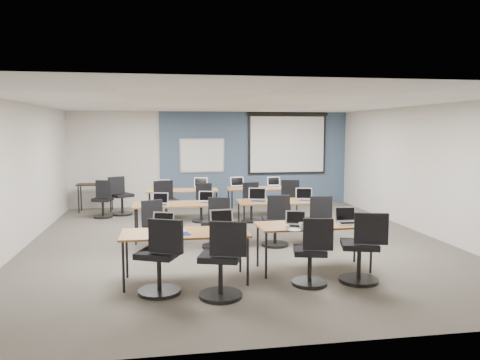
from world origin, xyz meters
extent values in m
cube|color=#6B6354|center=(0.00, 0.00, 0.00)|extent=(8.00, 9.00, 0.02)
cube|color=white|center=(0.00, 0.00, 2.70)|extent=(8.00, 9.00, 0.02)
cube|color=beige|center=(0.00, 4.50, 1.35)|extent=(8.00, 0.04, 2.70)
cube|color=beige|center=(0.00, -4.50, 1.35)|extent=(8.00, 0.04, 2.70)
cube|color=beige|center=(-4.00, 0.00, 1.35)|extent=(0.04, 9.00, 2.70)
cube|color=beige|center=(4.00, 0.00, 1.35)|extent=(0.04, 9.00, 2.70)
cube|color=#3D5977|center=(1.25, 4.47, 1.35)|extent=(5.50, 0.04, 2.70)
cube|color=#B9BBBC|center=(-0.30, 4.43, 1.45)|extent=(1.28, 0.02, 0.98)
cube|color=white|center=(-0.30, 4.42, 1.45)|extent=(1.20, 0.02, 0.90)
cube|color=black|center=(2.20, 4.41, 1.80)|extent=(2.32, 0.03, 1.82)
cube|color=white|center=(2.20, 4.40, 1.76)|extent=(2.20, 0.02, 1.62)
cylinder|color=black|center=(2.20, 4.40, 2.64)|extent=(2.40, 0.10, 0.10)
cube|color=brown|center=(-1.11, -2.27, 0.71)|extent=(1.83, 0.76, 0.03)
cylinder|color=black|center=(-1.97, -2.59, 0.35)|extent=(0.04, 0.04, 0.70)
cylinder|color=black|center=(-0.26, -2.59, 0.35)|extent=(0.04, 0.04, 0.70)
cylinder|color=black|center=(-1.97, -1.95, 0.35)|extent=(0.04, 0.04, 0.70)
cylinder|color=black|center=(-0.26, -1.95, 0.35)|extent=(0.04, 0.04, 0.70)
cube|color=#946841|center=(0.89, -2.02, 0.71)|extent=(1.77, 0.74, 0.03)
cylinder|color=black|center=(0.06, -2.33, 0.35)|extent=(0.04, 0.04, 0.70)
cylinder|color=black|center=(1.71, -2.33, 0.35)|extent=(0.04, 0.04, 0.70)
cylinder|color=black|center=(0.06, -1.71, 0.35)|extent=(0.04, 0.04, 0.70)
cylinder|color=black|center=(1.71, -1.71, 0.35)|extent=(0.04, 0.04, 0.70)
cube|color=#A46A3B|center=(-1.10, 0.38, 0.71)|extent=(1.82, 0.76, 0.03)
cylinder|color=black|center=(-1.95, 0.06, 0.35)|extent=(0.04, 0.04, 0.70)
cylinder|color=black|center=(-0.25, 0.06, 0.35)|extent=(0.04, 0.04, 0.70)
cylinder|color=black|center=(-1.95, 0.70, 0.35)|extent=(0.04, 0.04, 0.70)
cylinder|color=black|center=(-0.25, 0.70, 0.35)|extent=(0.04, 0.04, 0.70)
cube|color=olive|center=(1.03, 0.38, 0.71)|extent=(1.89, 0.79, 0.03)
cylinder|color=black|center=(0.15, 0.05, 0.35)|extent=(0.04, 0.04, 0.70)
cylinder|color=black|center=(1.92, 0.05, 0.35)|extent=(0.04, 0.04, 0.70)
cylinder|color=black|center=(0.15, 0.71, 0.35)|extent=(0.04, 0.04, 0.70)
cylinder|color=black|center=(1.92, 0.71, 0.35)|extent=(0.04, 0.04, 0.70)
cube|color=#A66E3D|center=(-0.95, 2.50, 0.71)|extent=(1.72, 0.72, 0.03)
cylinder|color=black|center=(-1.75, 2.20, 0.35)|extent=(0.04, 0.04, 0.70)
cylinder|color=black|center=(-0.15, 2.20, 0.35)|extent=(0.04, 0.04, 0.70)
cylinder|color=black|center=(-1.75, 2.79, 0.35)|extent=(0.04, 0.04, 0.70)
cylinder|color=black|center=(-0.15, 2.79, 0.35)|extent=(0.04, 0.04, 0.70)
cube|color=brown|center=(1.06, 2.55, 0.71)|extent=(1.76, 0.73, 0.03)
cylinder|color=black|center=(0.24, 2.24, 0.35)|extent=(0.04, 0.04, 0.70)
cylinder|color=black|center=(1.87, 2.24, 0.35)|extent=(0.04, 0.04, 0.70)
cylinder|color=black|center=(0.24, 2.86, 0.35)|extent=(0.04, 0.04, 0.70)
cylinder|color=black|center=(1.87, 2.86, 0.35)|extent=(0.04, 0.04, 0.70)
cube|color=#B1B1BF|center=(-1.42, -2.10, 0.74)|extent=(0.33, 0.24, 0.02)
cube|color=black|center=(-1.42, -2.12, 0.75)|extent=(0.28, 0.14, 0.00)
cube|color=#B1B1BF|center=(-1.42, -1.97, 0.87)|extent=(0.33, 0.06, 0.23)
cube|color=black|center=(-1.42, -1.98, 0.87)|extent=(0.29, 0.04, 0.19)
ellipsoid|color=white|center=(-1.14, -2.26, 0.74)|extent=(0.08, 0.11, 0.03)
cylinder|color=black|center=(-1.49, -2.71, 0.03)|extent=(0.58, 0.58, 0.05)
cylinder|color=black|center=(-1.49, -2.71, 0.25)|extent=(0.06, 0.06, 0.51)
cube|color=black|center=(-1.49, -2.71, 0.55)|extent=(0.51, 0.51, 0.08)
cube|color=black|center=(-1.40, -2.92, 0.83)|extent=(0.46, 0.06, 0.44)
cube|color=#BABAC8|center=(-0.55, -2.14, 0.74)|extent=(0.36, 0.26, 0.02)
cube|color=black|center=(-0.55, -2.16, 0.75)|extent=(0.30, 0.15, 0.00)
cube|color=#BABAC8|center=(-0.55, -2.00, 0.88)|extent=(0.36, 0.07, 0.25)
cube|color=black|center=(-0.55, -2.01, 0.88)|extent=(0.31, 0.05, 0.20)
ellipsoid|color=white|center=(-0.31, -2.28, 0.74)|extent=(0.09, 0.11, 0.04)
cylinder|color=black|center=(-0.70, -2.99, 0.03)|extent=(0.58, 0.58, 0.05)
cylinder|color=black|center=(-0.70, -2.99, 0.26)|extent=(0.06, 0.06, 0.51)
cube|color=black|center=(-0.70, -2.99, 0.55)|extent=(0.51, 0.51, 0.08)
cube|color=black|center=(-0.63, -3.21, 0.83)|extent=(0.47, 0.06, 0.44)
cube|color=silver|center=(0.57, -2.23, 0.74)|extent=(0.31, 0.22, 0.02)
cube|color=black|center=(0.57, -2.25, 0.75)|extent=(0.26, 0.13, 0.00)
cube|color=silver|center=(0.57, -2.10, 0.86)|extent=(0.31, 0.06, 0.21)
cube|color=black|center=(0.57, -2.11, 0.86)|extent=(0.27, 0.04, 0.17)
ellipsoid|color=white|center=(0.73, -2.28, 0.74)|extent=(0.07, 0.10, 0.04)
cylinder|color=black|center=(0.61, -2.69, 0.03)|extent=(0.51, 0.51, 0.05)
cylinder|color=black|center=(0.61, -2.69, 0.23)|extent=(0.06, 0.06, 0.45)
cube|color=black|center=(0.61, -2.69, 0.49)|extent=(0.45, 0.45, 0.08)
cube|color=black|center=(0.66, -2.89, 0.77)|extent=(0.41, 0.06, 0.44)
cube|color=silver|center=(1.42, -2.12, 0.74)|extent=(0.34, 0.24, 0.02)
cube|color=black|center=(1.42, -2.14, 0.75)|extent=(0.29, 0.14, 0.00)
cube|color=silver|center=(1.42, -1.99, 0.87)|extent=(0.34, 0.06, 0.23)
cube|color=black|center=(1.42, -2.00, 0.87)|extent=(0.30, 0.04, 0.19)
ellipsoid|color=white|center=(1.59, -2.29, 0.74)|extent=(0.06, 0.10, 0.04)
cylinder|color=black|center=(1.36, -2.69, 0.03)|extent=(0.57, 0.57, 0.05)
cylinder|color=black|center=(1.36, -2.69, 0.25)|extent=(0.06, 0.06, 0.51)
cube|color=black|center=(1.36, -2.69, 0.55)|extent=(0.51, 0.51, 0.08)
cube|color=black|center=(1.42, -2.91, 0.83)|extent=(0.46, 0.06, 0.44)
cube|color=silver|center=(-1.47, 0.17, 0.74)|extent=(0.31, 0.23, 0.02)
cube|color=black|center=(-1.47, 0.15, 0.75)|extent=(0.26, 0.13, 0.00)
cube|color=silver|center=(-1.47, 0.30, 0.86)|extent=(0.31, 0.06, 0.21)
cube|color=black|center=(-1.47, 0.29, 0.86)|extent=(0.27, 0.04, 0.18)
ellipsoid|color=white|center=(-1.32, 0.15, 0.74)|extent=(0.06, 0.09, 0.03)
cylinder|color=black|center=(-1.55, -0.40, 0.03)|extent=(0.47, 0.47, 0.05)
cylinder|color=black|center=(-1.55, -0.40, 0.21)|extent=(0.06, 0.06, 0.41)
cube|color=black|center=(-1.55, -0.40, 0.45)|extent=(0.41, 0.41, 0.08)
cube|color=black|center=(-1.62, -0.58, 0.73)|extent=(0.38, 0.06, 0.44)
cube|color=#AEAEAE|center=(-0.56, 0.32, 0.74)|extent=(0.30, 0.22, 0.02)
cube|color=black|center=(-0.56, 0.30, 0.75)|extent=(0.25, 0.13, 0.00)
cube|color=#AEAEAE|center=(-0.56, 0.44, 0.86)|extent=(0.30, 0.06, 0.21)
cube|color=black|center=(-0.56, 0.43, 0.86)|extent=(0.26, 0.04, 0.17)
ellipsoid|color=white|center=(-0.29, 0.18, 0.74)|extent=(0.08, 0.11, 0.04)
cylinder|color=black|center=(-0.48, -0.39, 0.03)|extent=(0.49, 0.49, 0.05)
cylinder|color=black|center=(-0.48, -0.39, 0.22)|extent=(0.06, 0.06, 0.43)
cube|color=black|center=(-0.48, -0.39, 0.47)|extent=(0.43, 0.43, 0.08)
cube|color=black|center=(-0.42, -0.58, 0.75)|extent=(0.39, 0.06, 0.44)
cube|color=silver|center=(0.50, 0.31, 0.74)|extent=(0.36, 0.26, 0.02)
cube|color=black|center=(0.50, 0.29, 0.75)|extent=(0.31, 0.15, 0.00)
cube|color=silver|center=(0.50, 0.45, 0.88)|extent=(0.36, 0.07, 0.25)
cube|color=black|center=(0.50, 0.44, 0.88)|extent=(0.32, 0.05, 0.20)
ellipsoid|color=white|center=(0.76, 0.05, 0.74)|extent=(0.07, 0.11, 0.04)
cylinder|color=black|center=(0.66, -0.44, 0.03)|extent=(0.52, 0.52, 0.05)
cylinder|color=black|center=(0.66, -0.44, 0.23)|extent=(0.06, 0.06, 0.46)
cube|color=black|center=(0.66, -0.44, 0.50)|extent=(0.46, 0.46, 0.08)
cube|color=black|center=(0.67, -0.65, 0.78)|extent=(0.42, 0.06, 0.44)
cube|color=#B5B4BA|center=(1.48, 0.26, 0.74)|extent=(0.34, 0.25, 0.02)
cube|color=black|center=(1.48, 0.24, 0.75)|extent=(0.29, 0.14, 0.00)
cube|color=#B5B4BA|center=(1.48, 0.39, 0.87)|extent=(0.34, 0.06, 0.24)
cube|color=black|center=(1.48, 0.38, 0.87)|extent=(0.30, 0.04, 0.19)
ellipsoid|color=white|center=(1.57, 0.16, 0.74)|extent=(0.09, 0.12, 0.04)
cylinder|color=black|center=(1.40, -0.60, 0.03)|extent=(0.50, 0.50, 0.05)
cylinder|color=black|center=(1.40, -0.60, 0.22)|extent=(0.06, 0.06, 0.44)
cube|color=black|center=(1.40, -0.60, 0.48)|extent=(0.44, 0.44, 0.08)
cube|color=black|center=(1.44, -0.80, 0.76)|extent=(0.40, 0.06, 0.44)
cube|color=silver|center=(-1.40, 2.58, 0.74)|extent=(0.31, 0.23, 0.02)
cube|color=black|center=(-1.40, 2.56, 0.75)|extent=(0.26, 0.13, 0.00)
cube|color=silver|center=(-1.40, 2.70, 0.86)|extent=(0.31, 0.06, 0.21)
cube|color=black|center=(-1.40, 2.69, 0.86)|extent=(0.27, 0.04, 0.18)
ellipsoid|color=white|center=(-1.28, 2.47, 0.74)|extent=(0.07, 0.10, 0.04)
cylinder|color=black|center=(-1.35, 2.12, 0.03)|extent=(0.55, 0.55, 0.05)
cylinder|color=black|center=(-1.35, 2.12, 0.24)|extent=(0.06, 0.06, 0.49)
cube|color=black|center=(-1.35, 2.12, 0.53)|extent=(0.49, 0.49, 0.08)
cube|color=black|center=(-1.41, 1.90, 0.81)|extent=(0.44, 0.06, 0.44)
cube|color=silver|center=(-0.47, 2.72, 0.74)|extent=(0.34, 0.25, 0.02)
cube|color=black|center=(-0.47, 2.70, 0.75)|extent=(0.29, 0.14, 0.00)
cube|color=silver|center=(-0.47, 2.85, 0.87)|extent=(0.34, 0.06, 0.24)
cube|color=black|center=(-0.47, 2.84, 0.87)|extent=(0.30, 0.04, 0.19)
ellipsoid|color=white|center=(-0.29, 2.49, 0.74)|extent=(0.09, 0.11, 0.03)
cylinder|color=black|center=(-0.53, 2.11, 0.03)|extent=(0.46, 0.46, 0.05)
cylinder|color=black|center=(-0.53, 2.11, 0.20)|extent=(0.06, 0.06, 0.41)
cube|color=black|center=(-0.53, 2.11, 0.45)|extent=(0.41, 0.41, 0.08)
cube|color=black|center=(-0.48, 1.93, 0.73)|extent=(0.37, 0.06, 0.44)
cube|color=#AFAFB0|center=(0.46, 2.71, 0.74)|extent=(0.34, 0.25, 0.02)
cube|color=black|center=(0.46, 2.69, 0.75)|extent=(0.29, 0.15, 0.00)
cube|color=#AFAFB0|center=(0.46, 2.85, 0.87)|extent=(0.34, 0.06, 0.24)
cube|color=black|center=(0.46, 2.84, 0.87)|extent=(0.30, 0.04, 0.19)
ellipsoid|color=white|center=(0.74, 2.46, 0.74)|extent=(0.06, 0.10, 0.03)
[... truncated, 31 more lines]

